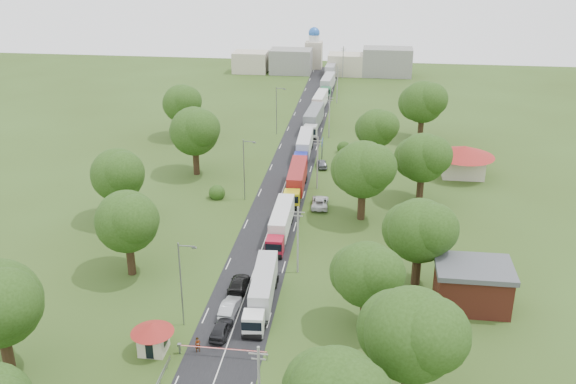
% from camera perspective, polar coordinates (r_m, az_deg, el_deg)
% --- Properties ---
extents(ground, '(260.00, 260.00, 0.00)m').
position_cam_1_polar(ground, '(87.97, -2.19, -4.67)').
color(ground, '#2F4316').
rests_on(ground, ground).
extents(road, '(8.00, 200.00, 0.04)m').
position_cam_1_polar(road, '(105.93, -0.42, 0.25)').
color(road, black).
rests_on(road, ground).
extents(boom_barrier, '(9.22, 0.35, 1.18)m').
position_cam_1_polar(boom_barrier, '(66.91, -6.98, -13.65)').
color(boom_barrier, slate).
rests_on(boom_barrier, ground).
extents(guard_booth, '(4.40, 4.40, 3.45)m').
position_cam_1_polar(guard_booth, '(67.71, -11.95, -12.21)').
color(guard_booth, beige).
rests_on(guard_booth, ground).
extents(info_sign, '(0.12, 3.10, 4.10)m').
position_cam_1_polar(info_sign, '(118.38, 3.06, 4.21)').
color(info_sign, slate).
rests_on(info_sign, ground).
extents(pole_1, '(1.60, 0.24, 9.00)m').
position_cam_1_polar(pole_1, '(78.98, 0.88, -4.19)').
color(pole_1, gray).
rests_on(pole_1, ground).
extents(pole_2, '(1.60, 0.24, 9.00)m').
position_cam_1_polar(pole_2, '(104.62, 2.63, 2.68)').
color(pole_2, gray).
rests_on(pole_2, ground).
extents(pole_3, '(1.60, 0.24, 9.00)m').
position_cam_1_polar(pole_3, '(131.23, 3.69, 6.81)').
color(pole_3, gray).
rests_on(pole_3, ground).
extents(pole_4, '(1.60, 0.24, 9.00)m').
position_cam_1_polar(pole_4, '(158.32, 4.40, 9.53)').
color(pole_4, gray).
rests_on(pole_4, ground).
extents(pole_5, '(1.60, 0.24, 9.00)m').
position_cam_1_polar(pole_5, '(185.68, 4.91, 11.46)').
color(pole_5, gray).
rests_on(pole_5, ground).
extents(lamp_0, '(2.03, 0.22, 10.00)m').
position_cam_1_polar(lamp_0, '(69.37, -9.40, -7.77)').
color(lamp_0, slate).
rests_on(lamp_0, ground).
extents(lamp_1, '(2.03, 0.22, 10.00)m').
position_cam_1_polar(lamp_1, '(100.16, -3.85, 2.26)').
color(lamp_1, slate).
rests_on(lamp_1, ground).
extents(lamp_2, '(2.03, 0.22, 10.00)m').
position_cam_1_polar(lamp_2, '(133.05, -0.97, 7.46)').
color(lamp_2, slate).
rests_on(lamp_2, ground).
extents(tree_1, '(9.60, 9.60, 12.05)m').
position_cam_1_polar(tree_1, '(57.47, 10.94, -12.21)').
color(tree_1, '#382616').
rests_on(tree_1, ground).
extents(tree_2, '(8.00, 8.00, 10.10)m').
position_cam_1_polar(tree_2, '(68.12, 7.00, -7.22)').
color(tree_2, '#382616').
rests_on(tree_2, ground).
extents(tree_3, '(8.80, 8.80, 11.07)m').
position_cam_1_polar(tree_3, '(76.99, 11.61, -3.32)').
color(tree_3, '#382616').
rests_on(tree_3, ground).
extents(tree_4, '(9.60, 9.60, 12.05)m').
position_cam_1_polar(tree_4, '(93.07, 6.69, 2.05)').
color(tree_4, '#382616').
rests_on(tree_4, ground).
extents(tree_5, '(8.80, 8.80, 11.07)m').
position_cam_1_polar(tree_5, '(101.17, 11.87, 3.03)').
color(tree_5, '#382616').
rests_on(tree_5, ground).
extents(tree_6, '(8.00, 8.00, 10.10)m').
position_cam_1_polar(tree_6, '(117.17, 7.90, 5.67)').
color(tree_6, '#382616').
rests_on(tree_6, ground).
extents(tree_7, '(9.60, 9.60, 12.05)m').
position_cam_1_polar(tree_7, '(131.74, 11.89, 7.86)').
color(tree_7, '#382616').
rests_on(tree_7, ground).
extents(tree_10, '(8.80, 8.80, 11.07)m').
position_cam_1_polar(tree_10, '(80.10, -14.11, -2.50)').
color(tree_10, '#382616').
rests_on(tree_10, ground).
extents(tree_11, '(8.80, 8.80, 11.07)m').
position_cam_1_polar(tree_11, '(95.41, -14.90, 1.54)').
color(tree_11, '#382616').
rests_on(tree_11, ground).
extents(tree_12, '(9.60, 9.60, 12.05)m').
position_cam_1_polar(tree_12, '(111.21, -8.31, 5.40)').
color(tree_12, '#382616').
rests_on(tree_12, ground).
extents(tree_13, '(8.80, 8.80, 11.07)m').
position_cam_1_polar(tree_13, '(132.01, -9.40, 7.79)').
color(tree_13, '#382616').
rests_on(tree_13, ground).
extents(house_brick, '(8.60, 6.60, 5.20)m').
position_cam_1_polar(house_brick, '(76.21, 16.07, -7.97)').
color(house_brick, maroon).
rests_on(house_brick, ground).
extents(house_cream, '(10.08, 10.08, 5.80)m').
position_cam_1_polar(house_cream, '(114.38, 15.36, 3.08)').
color(house_cream, beige).
rests_on(house_cream, ground).
extents(distant_town, '(52.00, 8.00, 8.00)m').
position_cam_1_polar(distant_town, '(191.07, 3.51, 11.45)').
color(distant_town, gray).
rests_on(distant_town, ground).
extents(church, '(5.00, 5.00, 12.30)m').
position_cam_1_polar(church, '(198.92, 2.31, 12.47)').
color(church, beige).
rests_on(church, ground).
extents(truck_0, '(2.93, 13.55, 3.74)m').
position_cam_1_polar(truck_0, '(73.70, -2.30, -8.72)').
color(truck_0, white).
rests_on(truck_0, ground).
extents(truck_1, '(2.43, 13.64, 3.78)m').
position_cam_1_polar(truck_1, '(89.25, -0.64, -2.80)').
color(truck_1, '#A31228').
rests_on(truck_1, ground).
extents(truck_2, '(2.87, 14.63, 4.05)m').
position_cam_1_polar(truck_2, '(103.81, 0.76, 1.05)').
color(truck_2, gold).
rests_on(truck_2, ground).
extents(truck_3, '(2.70, 14.08, 3.90)m').
position_cam_1_polar(truck_3, '(120.57, 1.45, 4.11)').
color(truck_3, '#192396').
rests_on(truck_3, ground).
extents(truck_4, '(3.46, 15.69, 4.33)m').
position_cam_1_polar(truck_4, '(136.75, 2.27, 6.45)').
color(truck_4, '#BEBEBE').
rests_on(truck_4, ground).
extents(truck_5, '(2.99, 13.76, 3.80)m').
position_cam_1_polar(truck_5, '(151.98, 2.84, 7.98)').
color(truck_5, '#9C2E18').
rests_on(truck_5, ground).
extents(truck_6, '(3.18, 14.59, 4.03)m').
position_cam_1_polar(truck_6, '(169.55, 3.53, 9.55)').
color(truck_6, '#25643F').
rests_on(truck_6, ground).
extents(truck_7, '(2.96, 14.72, 4.07)m').
position_cam_1_polar(truck_7, '(186.03, 3.84, 10.72)').
color(truck_7, silver).
rests_on(truck_7, ground).
extents(car_lane_front, '(2.00, 4.50, 1.50)m').
position_cam_1_polar(car_lane_front, '(69.79, -5.96, -12.03)').
color(car_lane_front, black).
rests_on(car_lane_front, ground).
extents(car_lane_mid, '(1.90, 4.69, 1.51)m').
position_cam_1_polar(car_lane_mid, '(73.27, -5.20, -10.14)').
color(car_lane_mid, '#A5A8AD').
rests_on(car_lane_mid, ground).
extents(car_lane_rear, '(2.13, 5.21, 1.51)m').
position_cam_1_polar(car_lane_rear, '(77.47, -4.40, -8.15)').
color(car_lane_rear, black).
rests_on(car_lane_rear, ground).
extents(car_verge_near, '(2.68, 5.53, 1.52)m').
position_cam_1_polar(car_verge_near, '(99.16, 2.85, -0.92)').
color(car_verge_near, silver).
rests_on(car_verge_near, ground).
extents(car_verge_far, '(2.46, 4.47, 1.44)m').
position_cam_1_polar(car_verge_far, '(115.54, 3.03, 2.54)').
color(car_verge_far, slate).
rests_on(car_verge_far, ground).
extents(pedestrian_near, '(0.73, 0.66, 1.67)m').
position_cam_1_polar(pedestrian_near, '(67.65, -8.02, -13.32)').
color(pedestrian_near, gray).
rests_on(pedestrian_near, ground).
extents(pedestrian_booth, '(1.01, 1.02, 1.66)m').
position_cam_1_polar(pedestrian_booth, '(67.51, -11.55, -13.68)').
color(pedestrian_booth, gray).
rests_on(pedestrian_booth, ground).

